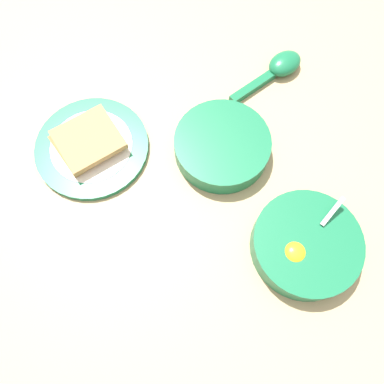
# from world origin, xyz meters

# --- Properties ---
(ground_plane) EXTENTS (3.00, 3.00, 0.00)m
(ground_plane) POSITION_xyz_m (0.00, 0.00, 0.00)
(ground_plane) COLOR tan
(egg_bowl) EXTENTS (0.18, 0.18, 0.07)m
(egg_bowl) POSITION_xyz_m (-0.12, 0.17, 0.02)
(egg_bowl) COLOR #196B42
(egg_bowl) RESTS_ON ground_plane
(toast_plate) EXTENTS (0.21, 0.21, 0.01)m
(toast_plate) POSITION_xyz_m (0.18, -0.12, 0.01)
(toast_plate) COLOR #196B42
(toast_plate) RESTS_ON ground_plane
(toast_sandwich) EXTENTS (0.14, 0.13, 0.03)m
(toast_sandwich) POSITION_xyz_m (0.18, -0.12, 0.03)
(toast_sandwich) COLOR #9E7042
(toast_sandwich) RESTS_ON toast_plate
(soup_spoon) EXTENTS (0.18, 0.09, 0.03)m
(soup_spoon) POSITION_xyz_m (-0.22, -0.18, 0.01)
(soup_spoon) COLOR #196B42
(soup_spoon) RESTS_ON ground_plane
(congee_bowl) EXTENTS (0.17, 0.17, 0.04)m
(congee_bowl) POSITION_xyz_m (-0.05, -0.04, 0.02)
(congee_bowl) COLOR #196B42
(congee_bowl) RESTS_ON ground_plane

